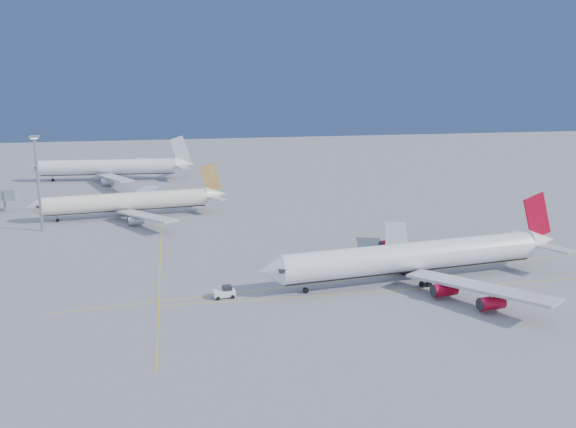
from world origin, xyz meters
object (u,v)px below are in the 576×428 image
object	(u,v)px
airliner_etihad	(131,202)
airliner_third	(112,167)
light_mast	(38,175)
pushback_tug	(225,292)
airliner_virgin	(418,257)

from	to	relation	value
airliner_etihad	airliner_third	bearing A→B (deg)	91.98
light_mast	pushback_tug	bearing A→B (deg)	-53.40
airliner_virgin	light_mast	size ratio (longest dim) A/B	2.67
airliner_etihad	pushback_tug	world-z (taller)	airliner_etihad
airliner_third	light_mast	distance (m)	75.45
pushback_tug	light_mast	bearing A→B (deg)	118.55
pushback_tug	light_mast	distance (m)	73.86
pushback_tug	light_mast	xyz separation A→B (m)	(-43.26, 58.25, 13.82)
airliner_virgin	light_mast	bearing A→B (deg)	138.52
airliner_virgin	airliner_third	distance (m)	147.19
airliner_virgin	airliner_etihad	xyz separation A→B (m)	(-60.64, 67.43, -0.52)
airliner_third	pushback_tug	distance (m)	135.68
airliner_virgin	light_mast	xyz separation A→B (m)	(-82.97, 55.32, 9.87)
airliner_virgin	pushback_tug	distance (m)	40.02
airliner_virgin	airliner_third	size ratio (longest dim) A/B	1.09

